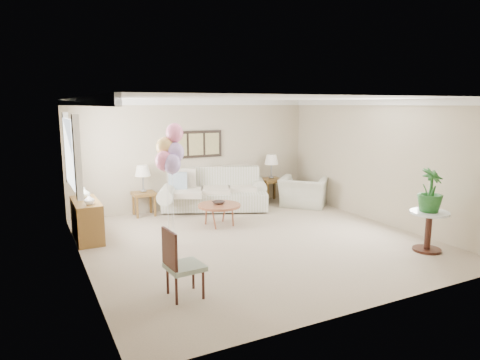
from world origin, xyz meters
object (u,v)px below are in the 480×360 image
Objects in this scene: sofa at (214,193)px; balloon_cluster at (170,152)px; accent_chair at (180,262)px; armchair at (303,192)px; coffee_table at (219,206)px.

balloon_cluster reaches higher than sofa.
sofa is 3.08m from balloon_cluster.
balloon_cluster reaches higher than accent_chair.
sofa is 2.22m from armchair.
balloon_cluster is at bearing 66.31° from armchair.
balloon_cluster reaches higher than armchair.
accent_chair is at bearing 84.08° from armchair.
armchair is 0.51× the size of balloon_cluster.
balloon_cluster is (-1.75, -2.17, 1.29)m from sofa.
armchair reaches higher than coffee_table.
coffee_table is 0.41× the size of balloon_cluster.
armchair is (2.09, -0.73, -0.04)m from sofa.
armchair is at bearing 20.59° from balloon_cluster.
sofa is at bearing 61.23° from accent_chair.
accent_chair is (-1.84, -2.86, 0.07)m from coffee_table.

